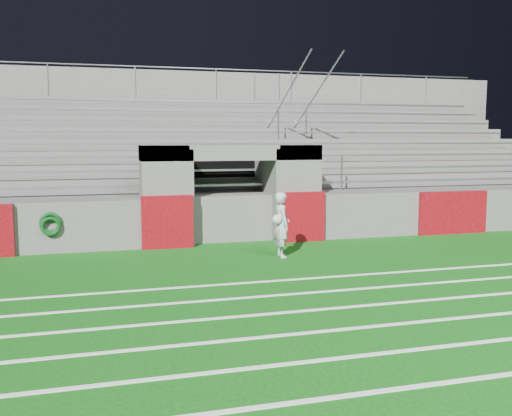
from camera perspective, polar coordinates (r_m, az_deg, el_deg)
name	(u,v)px	position (r m, az deg, el deg)	size (l,w,h in m)	color
ground	(270,269)	(12.20, 1.41, -6.14)	(90.00, 90.00, 0.00)	#0C4D0E
field_markings	(385,353)	(7.77, 12.73, -13.96)	(28.00, 8.09, 0.01)	white
stadium_structure	(202,176)	(19.68, -5.47, 3.18)	(26.00, 8.48, 5.42)	#555351
goalkeeper_with_ball	(282,224)	(13.34, 2.58, -1.65)	(0.45, 0.56, 1.53)	#AEB4B8
hose_coil	(51,224)	(14.46, -19.86, -1.55)	(0.52, 0.14, 0.57)	#0C3D14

